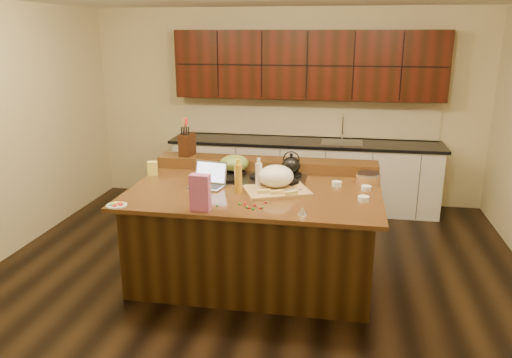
# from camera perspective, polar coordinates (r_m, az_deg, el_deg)

# --- Properties ---
(room) EXTENTS (5.52, 5.02, 2.72)m
(room) POSITION_cam_1_polar(r_m,az_deg,el_deg) (4.71, -0.11, 3.92)
(room) COLOR black
(room) RESTS_ON ground
(island) EXTENTS (2.40, 1.60, 0.92)m
(island) POSITION_cam_1_polar(r_m,az_deg,el_deg) (4.98, -0.10, -6.09)
(island) COLOR black
(island) RESTS_ON ground
(back_ledge) EXTENTS (2.40, 0.30, 0.12)m
(back_ledge) POSITION_cam_1_polar(r_m,az_deg,el_deg) (5.47, 1.20, 1.70)
(back_ledge) COLOR black
(back_ledge) RESTS_ON island
(cooktop) EXTENTS (0.92, 0.52, 0.05)m
(cooktop) POSITION_cam_1_polar(r_m,az_deg,el_deg) (5.10, 0.49, 0.09)
(cooktop) COLOR gray
(cooktop) RESTS_ON island
(back_counter) EXTENTS (3.70, 0.66, 2.40)m
(back_counter) POSITION_cam_1_polar(r_m,az_deg,el_deg) (6.91, 5.66, 4.79)
(back_counter) COLOR silver
(back_counter) RESTS_ON ground
(kettle) EXTENTS (0.20, 0.20, 0.18)m
(kettle) POSITION_cam_1_polar(r_m,az_deg,el_deg) (5.15, 4.03, 1.58)
(kettle) COLOR black
(kettle) RESTS_ON cooktop
(green_bowl) EXTENTS (0.38, 0.38, 0.17)m
(green_bowl) POSITION_cam_1_polar(r_m,az_deg,el_deg) (5.25, -2.50, 1.83)
(green_bowl) COLOR olive
(green_bowl) RESTS_ON cooktop
(laptop) EXTENTS (0.37, 0.32, 0.23)m
(laptop) POSITION_cam_1_polar(r_m,az_deg,el_deg) (4.90, -5.46, -0.10)
(laptop) COLOR #B7B7BC
(laptop) RESTS_ON island
(oil_bottle) EXTENTS (0.09, 0.09, 0.27)m
(oil_bottle) POSITION_cam_1_polar(r_m,az_deg,el_deg) (4.67, -2.04, 0.05)
(oil_bottle) COLOR gold
(oil_bottle) RESTS_ON island
(vinegar_bottle) EXTENTS (0.07, 0.07, 0.25)m
(vinegar_bottle) POSITION_cam_1_polar(r_m,az_deg,el_deg) (4.80, 0.31, 0.40)
(vinegar_bottle) COLOR silver
(vinegar_bottle) RESTS_ON island
(wooden_tray) EXTENTS (0.70, 0.62, 0.24)m
(wooden_tray) POSITION_cam_1_polar(r_m,az_deg,el_deg) (4.75, 2.33, -0.04)
(wooden_tray) COLOR tan
(wooden_tray) RESTS_ON island
(ramekin_a) EXTENTS (0.12, 0.12, 0.04)m
(ramekin_a) POSITION_cam_1_polar(r_m,az_deg,el_deg) (4.56, 12.18, -2.22)
(ramekin_a) COLOR white
(ramekin_a) RESTS_ON island
(ramekin_b) EXTENTS (0.13, 0.13, 0.04)m
(ramekin_b) POSITION_cam_1_polar(r_m,az_deg,el_deg) (4.87, 12.49, -1.03)
(ramekin_b) COLOR white
(ramekin_b) RESTS_ON island
(ramekin_c) EXTENTS (0.12, 0.12, 0.04)m
(ramekin_c) POSITION_cam_1_polar(r_m,az_deg,el_deg) (4.96, 9.22, -0.53)
(ramekin_c) COLOR white
(ramekin_c) RESTS_ON island
(strainer_bowl) EXTENTS (0.28, 0.28, 0.09)m
(strainer_bowl) POSITION_cam_1_polar(r_m,az_deg,el_deg) (5.08, 12.69, -0.04)
(strainer_bowl) COLOR #996B3F
(strainer_bowl) RESTS_ON island
(kitchen_timer) EXTENTS (0.10, 0.10, 0.07)m
(kitchen_timer) POSITION_cam_1_polar(r_m,az_deg,el_deg) (4.15, 5.31, -3.60)
(kitchen_timer) COLOR silver
(kitchen_timer) RESTS_ON island
(pink_bag) EXTENTS (0.17, 0.10, 0.31)m
(pink_bag) POSITION_cam_1_polar(r_m,az_deg,el_deg) (4.22, -6.40, -1.55)
(pink_bag) COLOR #C15B9B
(pink_bag) RESTS_ON island
(candy_plate) EXTENTS (0.23, 0.23, 0.01)m
(candy_plate) POSITION_cam_1_polar(r_m,az_deg,el_deg) (4.51, -15.63, -2.91)
(candy_plate) COLOR white
(candy_plate) RESTS_ON island
(package_box) EXTENTS (0.12, 0.10, 0.15)m
(package_box) POSITION_cam_1_polar(r_m,az_deg,el_deg) (5.37, -11.75, 1.21)
(package_box) COLOR #E7E251
(package_box) RESTS_ON island
(utensil_crock) EXTENTS (0.16, 0.16, 0.14)m
(utensil_crock) POSITION_cam_1_polar(r_m,az_deg,el_deg) (5.64, -7.96, 3.38)
(utensil_crock) COLOR white
(utensil_crock) RESTS_ON back_ledge
(knife_block) EXTENTS (0.15, 0.22, 0.25)m
(knife_block) POSITION_cam_1_polar(r_m,az_deg,el_deg) (5.63, -7.87, 3.90)
(knife_block) COLOR black
(knife_block) RESTS_ON back_ledge
(gumdrop_0) EXTENTS (0.02, 0.02, 0.02)m
(gumdrop_0) POSITION_cam_1_polar(r_m,az_deg,el_deg) (4.40, 1.10, -2.67)
(gumdrop_0) COLOR red
(gumdrop_0) RESTS_ON island
(gumdrop_1) EXTENTS (0.02, 0.02, 0.02)m
(gumdrop_1) POSITION_cam_1_polar(r_m,az_deg,el_deg) (4.29, -1.07, -3.23)
(gumdrop_1) COLOR #198C26
(gumdrop_1) RESTS_ON island
(gumdrop_2) EXTENTS (0.02, 0.02, 0.02)m
(gumdrop_2) POSITION_cam_1_polar(r_m,az_deg,el_deg) (4.27, -0.77, -3.31)
(gumdrop_2) COLOR red
(gumdrop_2) RESTS_ON island
(gumdrop_3) EXTENTS (0.02, 0.02, 0.02)m
(gumdrop_3) POSITION_cam_1_polar(r_m,az_deg,el_deg) (4.24, -0.33, -3.44)
(gumdrop_3) COLOR #198C26
(gumdrop_3) RESTS_ON island
(gumdrop_4) EXTENTS (0.02, 0.02, 0.02)m
(gumdrop_4) POSITION_cam_1_polar(r_m,az_deg,el_deg) (4.38, -1.24, -2.79)
(gumdrop_4) COLOR red
(gumdrop_4) RESTS_ON island
(gumdrop_5) EXTENTS (0.02, 0.02, 0.02)m
(gumdrop_5) POSITION_cam_1_polar(r_m,az_deg,el_deg) (4.37, -1.87, -2.82)
(gumdrop_5) COLOR #198C26
(gumdrop_5) RESTS_ON island
(gumdrop_6) EXTENTS (0.02, 0.02, 0.02)m
(gumdrop_6) POSITION_cam_1_polar(r_m,az_deg,el_deg) (4.33, -0.11, -3.03)
(gumdrop_6) COLOR red
(gumdrop_6) RESTS_ON island
(gumdrop_7) EXTENTS (0.02, 0.02, 0.02)m
(gumdrop_7) POSITION_cam_1_polar(r_m,az_deg,el_deg) (4.27, 0.69, -3.28)
(gumdrop_7) COLOR #198C26
(gumdrop_7) RESTS_ON island
(gumdrop_8) EXTENTS (0.02, 0.02, 0.02)m
(gumdrop_8) POSITION_cam_1_polar(r_m,az_deg,el_deg) (4.32, -1.19, -3.04)
(gumdrop_8) COLOR red
(gumdrop_8) RESTS_ON island
(gumdrop_9) EXTENTS (0.02, 0.02, 0.02)m
(gumdrop_9) POSITION_cam_1_polar(r_m,az_deg,el_deg) (4.42, 1.20, -2.61)
(gumdrop_9) COLOR #198C26
(gumdrop_9) RESTS_ON island
(gumdrop_10) EXTENTS (0.02, 0.02, 0.02)m
(gumdrop_10) POSITION_cam_1_polar(r_m,az_deg,el_deg) (4.26, 0.48, -3.33)
(gumdrop_10) COLOR red
(gumdrop_10) RESTS_ON island
(gumdrop_11) EXTENTS (0.02, 0.02, 0.02)m
(gumdrop_11) POSITION_cam_1_polar(r_m,az_deg,el_deg) (4.33, -4.47, -3.06)
(gumdrop_11) COLOR #198C26
(gumdrop_11) RESTS_ON island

